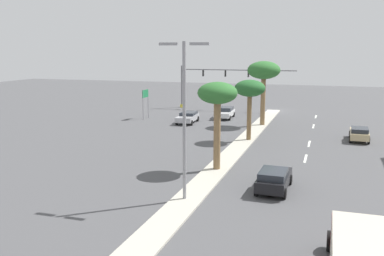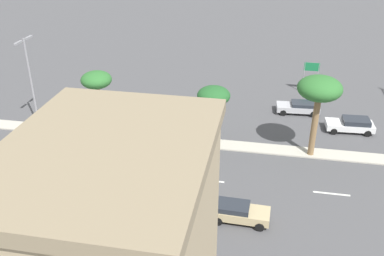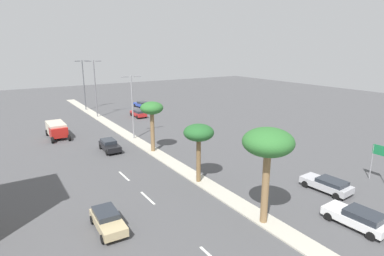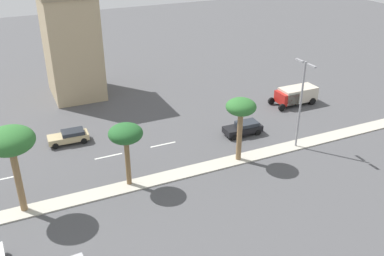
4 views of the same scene
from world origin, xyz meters
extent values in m
plane|color=#4C4C4F|center=(0.00, 31.41, 0.00)|extent=(160.00, 160.00, 0.00)
cube|color=#B7B2A3|center=(0.00, 40.38, 0.06)|extent=(1.80, 80.77, 0.12)
cube|color=silver|center=(-6.02, 11.70, 0.01)|extent=(0.20, 2.80, 0.01)
cube|color=silver|center=(-6.02, 21.50, 0.01)|extent=(0.20, 2.80, 0.01)
cube|color=silver|center=(-6.02, 27.33, 0.01)|extent=(0.20, 2.80, 0.01)
cube|color=tan|center=(-24.18, 22.07, 6.42)|extent=(8.15, 6.27, 12.84)
cylinder|color=olive|center=(-0.30, 13.03, 2.95)|extent=(0.54, 0.54, 5.67)
ellipsoid|color=#2D6B2D|center=(-0.30, 13.03, 6.44)|extent=(3.74, 3.74, 2.06)
cylinder|color=brown|center=(-0.34, 21.90, 2.36)|extent=(0.44, 0.44, 4.48)
ellipsoid|color=#235B28|center=(-0.34, 21.90, 5.11)|extent=(2.94, 2.94, 1.62)
cylinder|color=olive|center=(-0.01, 32.88, 2.66)|extent=(0.51, 0.51, 5.07)
ellipsoid|color=#2D6B2D|center=(-0.01, 32.88, 5.69)|extent=(2.86, 2.86, 1.57)
cylinder|color=gray|center=(0.16, 39.64, 4.64)|extent=(0.20, 0.20, 9.05)
cube|color=gray|center=(-0.74, 39.64, 9.02)|extent=(1.10, 0.24, 0.16)
cube|color=gray|center=(1.06, 39.64, 9.02)|extent=(1.10, 0.24, 0.16)
cube|color=tan|center=(-10.56, 18.44, 0.63)|extent=(1.82, 4.19, 0.63)
cube|color=#262B33|center=(-10.55, 18.96, 1.14)|extent=(1.60, 2.32, 0.39)
cylinder|color=black|center=(-9.79, 16.97, 0.32)|extent=(0.24, 0.65, 0.64)
cylinder|color=black|center=(-11.41, 17.02, 0.32)|extent=(0.24, 0.65, 0.64)
cylinder|color=black|center=(-9.71, 19.87, 0.32)|extent=(0.24, 0.65, 0.64)
cylinder|color=black|center=(-11.33, 19.91, 0.32)|extent=(0.24, 0.65, 0.64)
cube|color=black|center=(-4.58, 36.08, 0.65)|extent=(1.86, 4.24, 0.67)
cube|color=#262B33|center=(-4.56, 36.60, 1.20)|extent=(1.64, 2.35, 0.42)
cylinder|color=black|center=(-3.78, 34.59, 0.32)|extent=(0.24, 0.65, 0.64)
cylinder|color=black|center=(-5.45, 34.63, 0.32)|extent=(0.24, 0.65, 0.64)
cylinder|color=black|center=(-3.71, 37.53, 0.32)|extent=(0.24, 0.65, 0.64)
cylinder|color=black|center=(-5.37, 37.57, 0.32)|extent=(0.24, 0.65, 0.64)
cube|color=#B21E19|center=(-9.11, 45.11, 1.16)|extent=(2.27, 2.20, 1.41)
cube|color=beige|center=(-9.11, 46.83, 1.30)|extent=(2.27, 4.68, 1.71)
cylinder|color=black|center=(-7.98, 43.70, 0.45)|extent=(0.28, 0.90, 0.90)
cylinder|color=black|center=(-10.24, 43.70, 0.45)|extent=(0.28, 0.90, 0.90)
cylinder|color=black|center=(-7.98, 48.34, 0.45)|extent=(0.28, 0.90, 0.90)
cylinder|color=black|center=(-10.24, 48.34, 0.45)|extent=(0.28, 0.90, 0.90)
camera|label=1|loc=(-7.60, 62.14, 8.67)|focal=39.84mm
camera|label=2|loc=(-35.04, 17.25, 19.86)|focal=40.35mm
camera|label=3|loc=(-16.46, -2.21, 13.02)|focal=29.55mm
camera|label=4|loc=(31.02, 13.58, 21.50)|focal=40.08mm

